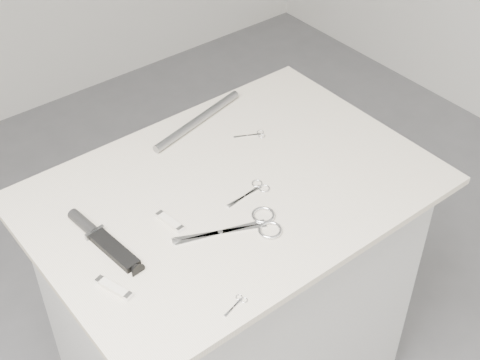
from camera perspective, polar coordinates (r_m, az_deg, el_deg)
plinth at (r=2.02m, az=-0.59°, el=-10.71°), size 0.90×0.60×0.90m
display_board at (r=1.68m, az=-0.69°, el=-0.85°), size 1.00×0.70×0.02m
large_shears at (r=1.57m, az=0.88°, el=-3.95°), size 0.25×0.15×0.01m
embroidery_scissors_a at (r=1.66m, az=1.19°, el=-0.89°), size 0.13×0.06×0.00m
embroidery_scissors_b at (r=1.85m, az=1.20°, el=3.87°), size 0.08×0.06×0.00m
tiny_scissors at (r=1.42m, az=-0.25°, el=-10.49°), size 0.07×0.03×0.00m
sheathed_knife at (r=1.57m, az=-11.87°, el=-4.79°), size 0.06×0.24×0.03m
pocket_knife_a at (r=1.46m, az=-10.73°, el=-9.04°), size 0.05×0.09×0.01m
pocket_knife_b at (r=1.59m, az=-6.01°, el=-3.56°), size 0.03×0.08×0.01m
metal_rail at (r=1.89m, az=-3.61°, el=5.11°), size 0.34×0.10×0.02m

